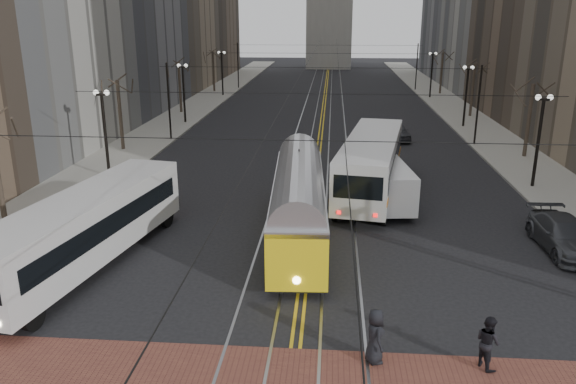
% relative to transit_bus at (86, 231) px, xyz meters
% --- Properties ---
extents(ground, '(260.00, 260.00, 0.00)m').
position_rel_transit_bus_xyz_m(ground, '(9.37, -4.71, -1.58)').
color(ground, black).
rests_on(ground, ground).
extents(sidewalk_left, '(5.00, 140.00, 0.15)m').
position_rel_transit_bus_xyz_m(sidewalk_left, '(-5.63, 40.29, -1.50)').
color(sidewalk_left, gray).
rests_on(sidewalk_left, ground).
extents(sidewalk_right, '(5.00, 140.00, 0.15)m').
position_rel_transit_bus_xyz_m(sidewalk_right, '(24.37, 40.29, -1.50)').
color(sidewalk_right, gray).
rests_on(sidewalk_right, ground).
extents(streetcar_rails, '(4.80, 130.00, 0.02)m').
position_rel_transit_bus_xyz_m(streetcar_rails, '(9.37, 40.29, -1.58)').
color(streetcar_rails, gray).
rests_on(streetcar_rails, ground).
extents(centre_lines, '(0.42, 130.00, 0.01)m').
position_rel_transit_bus_xyz_m(centre_lines, '(9.37, 40.29, -1.57)').
color(centre_lines, gold).
rests_on(centre_lines, ground).
extents(lamp_posts, '(27.60, 57.20, 5.60)m').
position_rel_transit_bus_xyz_m(lamp_posts, '(9.37, 24.04, 1.22)').
color(lamp_posts, black).
rests_on(lamp_posts, ground).
extents(street_trees, '(31.68, 53.28, 5.60)m').
position_rel_transit_bus_xyz_m(street_trees, '(9.37, 30.54, 1.22)').
color(street_trees, '#382D23').
rests_on(street_trees, ground).
extents(trolley_wires, '(25.96, 120.00, 6.60)m').
position_rel_transit_bus_xyz_m(trolley_wires, '(9.37, 30.12, 2.19)').
color(trolley_wires, black).
rests_on(trolley_wires, ground).
extents(transit_bus, '(4.79, 12.90, 3.16)m').
position_rel_transit_bus_xyz_m(transit_bus, '(0.00, 0.00, 0.00)').
color(transit_bus, silver).
rests_on(transit_bus, ground).
extents(streetcar, '(3.05, 12.98, 3.03)m').
position_rel_transit_bus_xyz_m(streetcar, '(8.87, 3.88, -0.06)').
color(streetcar, yellow).
rests_on(streetcar, ground).
extents(rear_bus, '(4.95, 13.46, 3.44)m').
position_rel_transit_bus_xyz_m(rear_bus, '(12.81, 11.50, 0.14)').
color(rear_bus, '#BABABA').
rests_on(rear_bus, ground).
extents(cargo_van, '(2.78, 5.79, 2.47)m').
position_rel_transit_bus_xyz_m(cargo_van, '(13.55, 8.64, -0.35)').
color(cargo_van, silver).
rests_on(cargo_van, ground).
extents(sedan_grey, '(2.53, 4.79, 1.55)m').
position_rel_transit_bus_xyz_m(sedan_grey, '(15.94, 27.15, -0.80)').
color(sedan_grey, '#46484E').
rests_on(sedan_grey, ground).
extents(sedan_parked, '(2.27, 5.29, 1.52)m').
position_rel_transit_bus_xyz_m(sedan_parked, '(21.17, 3.31, -0.82)').
color(sedan_parked, '#393B40').
rests_on(sedan_parked, ground).
extents(pedestrian_a, '(0.77, 1.00, 1.81)m').
position_rel_transit_bus_xyz_m(pedestrian_a, '(11.88, -6.21, -0.66)').
color(pedestrian_a, black).
rests_on(pedestrian_a, crosswalk_band).
extents(pedestrian_c, '(0.95, 1.04, 1.72)m').
position_rel_transit_bus_xyz_m(pedestrian_c, '(15.31, -6.21, -0.71)').
color(pedestrian_c, black).
rests_on(pedestrian_c, crosswalk_band).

